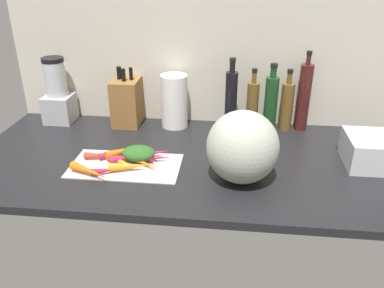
% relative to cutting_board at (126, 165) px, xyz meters
% --- Properties ---
extents(ground_plane, '(1.70, 0.80, 0.03)m').
position_rel_cutting_board_xyz_m(ground_plane, '(0.23, 0.10, -0.02)').
color(ground_plane, black).
extents(wall_back, '(1.70, 0.03, 0.60)m').
position_rel_cutting_board_xyz_m(wall_back, '(0.23, 0.49, 0.30)').
color(wall_back, beige).
rests_on(wall_back, ground_plane).
extents(cutting_board, '(0.41, 0.22, 0.01)m').
position_rel_cutting_board_xyz_m(cutting_board, '(0.00, 0.00, 0.00)').
color(cutting_board, beige).
rests_on(cutting_board, ground_plane).
extents(carrot_0, '(0.12, 0.11, 0.02)m').
position_rel_cutting_board_xyz_m(carrot_0, '(-0.06, 0.07, 0.02)').
color(carrot_0, '#B2264C').
rests_on(carrot_0, cutting_board).
extents(carrot_1, '(0.12, 0.09, 0.02)m').
position_rel_cutting_board_xyz_m(carrot_1, '(0.01, -0.02, 0.01)').
color(carrot_1, orange).
rests_on(carrot_1, cutting_board).
extents(carrot_2, '(0.13, 0.07, 0.03)m').
position_rel_cutting_board_xyz_m(carrot_2, '(0.09, 0.08, 0.02)').
color(carrot_2, '#B2264C').
rests_on(carrot_2, cutting_board).
extents(carrot_3, '(0.14, 0.13, 0.03)m').
position_rel_cutting_board_xyz_m(carrot_3, '(-0.02, 0.08, 0.02)').
color(carrot_3, orange).
rests_on(carrot_3, cutting_board).
extents(carrot_4, '(0.15, 0.04, 0.03)m').
position_rel_cutting_board_xyz_m(carrot_4, '(-0.09, 0.03, 0.02)').
color(carrot_4, red).
rests_on(carrot_4, cutting_board).
extents(carrot_5, '(0.12, 0.08, 0.03)m').
position_rel_cutting_board_xyz_m(carrot_5, '(-0.01, 0.02, 0.02)').
color(carrot_5, '#B2264C').
rests_on(carrot_5, cutting_board).
extents(carrot_6, '(0.14, 0.04, 0.03)m').
position_rel_cutting_board_xyz_m(carrot_6, '(0.10, 0.04, 0.02)').
color(carrot_6, '#B2264C').
rests_on(carrot_6, cutting_board).
extents(carrot_7, '(0.15, 0.07, 0.03)m').
position_rel_cutting_board_xyz_m(carrot_7, '(0.02, -0.04, 0.02)').
color(carrot_7, orange).
rests_on(carrot_7, cutting_board).
extents(carrot_8, '(0.13, 0.09, 0.02)m').
position_rel_cutting_board_xyz_m(carrot_8, '(0.07, -0.00, 0.01)').
color(carrot_8, orange).
rests_on(carrot_8, cutting_board).
extents(carrot_9, '(0.14, 0.09, 0.03)m').
position_rel_cutting_board_xyz_m(carrot_9, '(0.06, 0.04, 0.02)').
color(carrot_9, '#B2264C').
rests_on(carrot_9, cutting_board).
extents(carrot_10, '(0.11, 0.06, 0.02)m').
position_rel_cutting_board_xyz_m(carrot_10, '(-0.05, -0.07, 0.02)').
color(carrot_10, '#B2264C').
rests_on(carrot_10, cutting_board).
extents(carrot_11, '(0.16, 0.10, 0.03)m').
position_rel_cutting_board_xyz_m(carrot_11, '(-0.10, -0.09, 0.02)').
color(carrot_11, orange).
rests_on(carrot_11, cutting_board).
extents(carrot_greens_pile, '(0.13, 0.10, 0.05)m').
position_rel_cutting_board_xyz_m(carrot_greens_pile, '(0.04, 0.04, 0.03)').
color(carrot_greens_pile, '#2D6023').
rests_on(carrot_greens_pile, cutting_board).
extents(winter_squash, '(0.25, 0.24, 0.25)m').
position_rel_cutting_board_xyz_m(winter_squash, '(0.42, -0.05, 0.12)').
color(winter_squash, '#B2B7A8').
rests_on(winter_squash, ground_plane).
extents(knife_block, '(0.12, 0.15, 0.26)m').
position_rel_cutting_board_xyz_m(knife_block, '(-0.09, 0.40, 0.10)').
color(knife_block, olive).
rests_on(knife_block, ground_plane).
extents(blender_appliance, '(0.13, 0.13, 0.30)m').
position_rel_cutting_board_xyz_m(blender_appliance, '(-0.41, 0.39, 0.12)').
color(blender_appliance, '#B2B2B7').
rests_on(blender_appliance, ground_plane).
extents(paper_towel_roll, '(0.12, 0.12, 0.24)m').
position_rel_cutting_board_xyz_m(paper_towel_roll, '(0.13, 0.40, 0.11)').
color(paper_towel_roll, white).
rests_on(paper_towel_roll, ground_plane).
extents(bottle_0, '(0.05, 0.05, 0.32)m').
position_rel_cutting_board_xyz_m(bottle_0, '(0.38, 0.38, 0.14)').
color(bottle_0, black).
rests_on(bottle_0, ground_plane).
extents(bottle_1, '(0.05, 0.05, 0.28)m').
position_rel_cutting_board_xyz_m(bottle_1, '(0.47, 0.40, 0.11)').
color(bottle_1, brown).
rests_on(bottle_1, ground_plane).
extents(bottle_2, '(0.06, 0.06, 0.30)m').
position_rel_cutting_board_xyz_m(bottle_2, '(0.55, 0.39, 0.13)').
color(bottle_2, '#19421E').
rests_on(bottle_2, ground_plane).
extents(bottle_3, '(0.06, 0.06, 0.27)m').
position_rel_cutting_board_xyz_m(bottle_3, '(0.62, 0.41, 0.11)').
color(bottle_3, brown).
rests_on(bottle_3, ground_plane).
extents(bottle_4, '(0.06, 0.06, 0.35)m').
position_rel_cutting_board_xyz_m(bottle_4, '(0.69, 0.43, 0.15)').
color(bottle_4, '#471919').
rests_on(bottle_4, ground_plane).
extents(dish_rack, '(0.22, 0.20, 0.11)m').
position_rel_cutting_board_xyz_m(dish_rack, '(0.92, 0.12, 0.05)').
color(dish_rack, silver).
rests_on(dish_rack, ground_plane).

